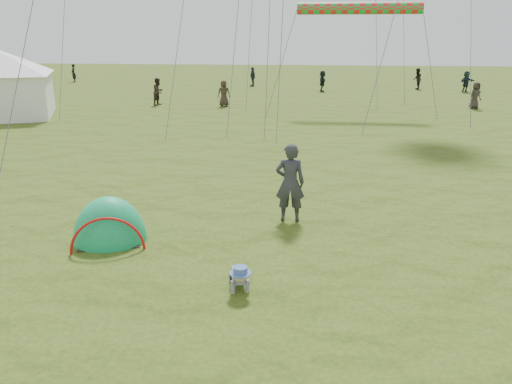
# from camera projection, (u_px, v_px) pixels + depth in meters

# --- Properties ---
(ground) EXTENTS (140.00, 140.00, 0.00)m
(ground) POSITION_uv_depth(u_px,v_px,m) (234.00, 269.00, 9.46)
(ground) COLOR #244614
(crawling_toddler) EXTENTS (0.64, 0.79, 0.53)m
(crawling_toddler) POSITION_uv_depth(u_px,v_px,m) (239.00, 275.00, 8.63)
(crawling_toddler) COLOR black
(crawling_toddler) RESTS_ON ground
(popup_tent) EXTENTS (1.85, 1.67, 2.00)m
(popup_tent) POSITION_uv_depth(u_px,v_px,m) (111.00, 241.00, 10.75)
(popup_tent) COLOR #0A7C4C
(popup_tent) RESTS_ON ground
(standing_adult) EXTENTS (0.71, 0.49, 1.88)m
(standing_adult) POSITION_uv_depth(u_px,v_px,m) (290.00, 183.00, 11.67)
(standing_adult) COLOR #2D2E33
(standing_adult) RESTS_ON ground
(crowd_person_1) EXTENTS (0.81, 0.95, 1.71)m
(crowd_person_1) POSITION_uv_depth(u_px,v_px,m) (417.00, 79.00, 40.99)
(crowd_person_1) COLOR black
(crowd_person_1) RESTS_ON ground
(crowd_person_4) EXTENTS (0.93, 0.84, 1.59)m
(crowd_person_4) POSITION_uv_depth(u_px,v_px,m) (475.00, 95.00, 30.06)
(crowd_person_4) COLOR #322A25
(crowd_person_4) RESTS_ON ground
(crowd_person_5) EXTENTS (1.50, 1.32, 1.64)m
(crowd_person_5) POSITION_uv_depth(u_px,v_px,m) (466.00, 82.00, 38.87)
(crowd_person_5) COLOR #1A2832
(crowd_person_5) RESTS_ON ground
(crowd_person_6) EXTENTS (0.61, 0.70, 1.60)m
(crowd_person_6) POSITION_uv_depth(u_px,v_px,m) (21.00, 87.00, 34.97)
(crowd_person_6) COLOR black
(crowd_person_6) RESTS_ON ground
(crowd_person_10) EXTENTS (0.89, 0.69, 1.60)m
(crowd_person_10) POSITION_uv_depth(u_px,v_px,m) (224.00, 93.00, 31.11)
(crowd_person_10) COLOR #31271E
(crowd_person_10) RESTS_ON ground
(crowd_person_11) EXTENTS (0.48, 1.50, 1.61)m
(crowd_person_11) POSITION_uv_depth(u_px,v_px,m) (322.00, 81.00, 39.54)
(crowd_person_11) COLOR black
(crowd_person_11) RESTS_ON ground
(crowd_person_12) EXTENTS (0.56, 0.70, 1.69)m
(crowd_person_12) POSITION_uv_depth(u_px,v_px,m) (73.00, 73.00, 47.54)
(crowd_person_12) COLOR black
(crowd_person_12) RESTS_ON ground
(crowd_person_13) EXTENTS (0.87, 0.99, 1.70)m
(crowd_person_13) POSITION_uv_depth(u_px,v_px,m) (158.00, 92.00, 31.70)
(crowd_person_13) COLOR #2F221D
(crowd_person_13) RESTS_ON ground
(crowd_person_14) EXTENTS (0.83, 1.03, 1.64)m
(crowd_person_14) POSITION_uv_depth(u_px,v_px,m) (253.00, 77.00, 43.78)
(crowd_person_14) COLOR #272D3C
(crowd_person_14) RESTS_ON ground
(rainbow_tube_kite) EXTENTS (6.75, 0.64, 0.64)m
(rainbow_tube_kite) POSITION_uv_depth(u_px,v_px,m) (359.00, 8.00, 27.18)
(rainbow_tube_kite) COLOR red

